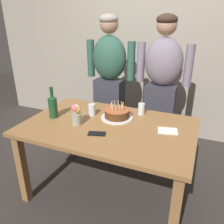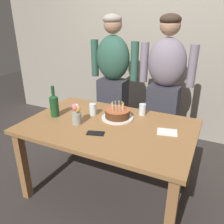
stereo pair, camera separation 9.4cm
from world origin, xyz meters
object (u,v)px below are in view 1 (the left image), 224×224
Objects in this scene: flower_vase at (76,115)px; person_man_bearded at (109,83)px; birthday_cake at (117,114)px; wine_bottle at (53,106)px; napkin_stack at (168,131)px; water_glass_near at (141,109)px; water_glass_far at (92,110)px; person_woman_cardigan at (161,89)px; cell_phone at (97,134)px.

person_man_bearded is (-0.08, 0.92, 0.04)m from flower_vase.
wine_bottle reaches higher than birthday_cake.
napkin_stack is at bearing 139.09° from person_man_bearded.
flower_vase reaches higher than water_glass_near.
water_glass_far is 0.07× the size of person_woman_cardigan.
birthday_cake is 1.00× the size of wine_bottle.
person_man_bearded reaches higher than water_glass_near.
napkin_stack is 1.13m from person_man_bearded.
birthday_cake reaches higher than napkin_stack.
water_glass_near is at bearing 44.71° from birthday_cake.
water_glass_far reaches higher than napkin_stack.
napkin_stack is at bearing 13.11° from flower_vase.
birthday_cake is 0.72m from person_woman_cardigan.
napkin_stack is at bearing 10.93° from cell_phone.
water_glass_near is at bearing 27.71° from wine_bottle.
cell_phone is at bearing 72.84° from person_woman_cardigan.
person_woman_cardigan is (0.64, 0.00, 0.00)m from person_man_bearded.
person_man_bearded is 1.00× the size of person_woman_cardigan.
water_glass_far is at bearing 51.94° from person_woman_cardigan.
napkin_stack is at bearing -40.71° from water_glass_near.
flower_vase is (-0.24, 0.10, 0.09)m from cell_phone.
water_glass_far is at bearing 106.25° from cell_phone.
wine_bottle is at bearing -159.49° from birthday_cake.
water_glass_far is 0.24m from flower_vase.
person_man_bearded is (-0.11, 0.68, 0.08)m from water_glass_far.
cell_phone is 0.60m from napkin_stack.
napkin_stack is (1.06, 0.13, -0.11)m from wine_bottle.
water_glass_far is 0.75m from napkin_stack.
birthday_cake is 0.75m from person_man_bearded.
cell_phone is 0.09× the size of person_woman_cardigan.
water_glass_far is 0.07× the size of person_man_bearded.
birthday_cake is 0.36m from cell_phone.
birthday_cake is 1.86× the size of napkin_stack.
napkin_stack is 0.78m from person_woman_cardigan.
flower_vase reaches higher than water_glass_far.
water_glass_far is 0.40m from cell_phone.
napkin_stack is at bearing 106.23° from person_woman_cardigan.
flower_vase reaches higher than birthday_cake.
wine_bottle is (-0.75, -0.39, 0.06)m from water_glass_near.
person_man_bearded reaches higher than birthday_cake.
water_glass_near is 0.77× the size of cell_phone.
water_glass_near is 0.68× the size of napkin_stack.
person_woman_cardigan is at bearing 78.76° from water_glass_near.
wine_bottle is 1.07m from napkin_stack.
birthday_cake is 0.39m from flower_vase.
birthday_cake is 2.69× the size of water_glass_far.
water_glass_near is 0.49m from person_woman_cardigan.
water_glass_far is 0.69m from person_man_bearded.
person_woman_cardigan is at bearing 51.94° from water_glass_far.
person_woman_cardigan is (0.31, 1.01, 0.13)m from cell_phone.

